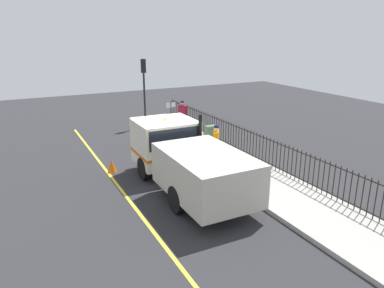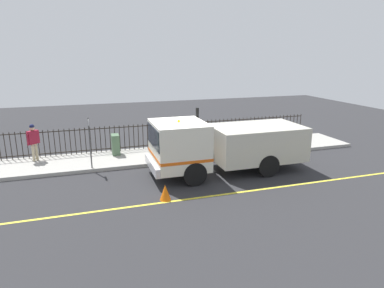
{
  "view_description": "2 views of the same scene",
  "coord_description": "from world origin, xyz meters",
  "views": [
    {
      "loc": [
        -5.9,
        -13.83,
        5.97
      ],
      "look_at": [
        0.82,
        -0.63,
        1.36
      ],
      "focal_mm": 33.94,
      "sensor_mm": 36.0,
      "label": 1
    },
    {
      "loc": [
        -13.14,
        3.62,
        5.09
      ],
      "look_at": [
        1.35,
        -1.0,
        0.97
      ],
      "focal_mm": 31.5,
      "sensor_mm": 36.0,
      "label": 2
    }
  ],
  "objects": [
    {
      "name": "traffic_cone",
      "position": [
        -2.25,
        1.15,
        0.29
      ],
      "size": [
        0.4,
        0.4,
        0.57
      ],
      "primitive_type": "cone",
      "color": "orange",
      "rests_on": "ground"
    },
    {
      "name": "work_truck",
      "position": [
        -0.13,
        -1.75,
        1.33
      ],
      "size": [
        2.52,
        6.83,
        2.73
      ],
      "rotation": [
        0.0,
        0.0,
        0.0
      ],
      "color": "silver",
      "rests_on": "ground"
    },
    {
      "name": "sidewalk_slab",
      "position": [
        2.89,
        0.0,
        0.08
      ],
      "size": [
        2.78,
        20.78,
        0.17
      ],
      "primitive_type": "cube",
      "color": "#A3A099",
      "rests_on": "ground"
    },
    {
      "name": "lane_marking",
      "position": [
        -2.45,
        0.0,
        0.0
      ],
      "size": [
        0.12,
        18.7,
        0.01
      ],
      "primitive_type": "cube",
      "color": "yellow",
      "rests_on": "ground"
    },
    {
      "name": "iron_fence",
      "position": [
        4.08,
        0.0,
        0.85
      ],
      "size": [
        0.04,
        17.7,
        1.35
      ],
      "color": "black",
      "rests_on": "sidewalk_slab"
    },
    {
      "name": "street_sign",
      "position": [
        1.68,
        3.56,
        1.59
      ],
      "size": [
        0.5,
        0.06,
        2.27
      ],
      "color": "#4C4C4C",
      "rests_on": "sidewalk_slab"
    },
    {
      "name": "worker_standing",
      "position": [
        2.37,
        -0.04,
        1.23
      ],
      "size": [
        0.47,
        0.54,
        1.74
      ],
      "rotation": [
        0.0,
        0.0,
        -2.2
      ],
      "color": "orange",
      "rests_on": "sidewalk_slab"
    },
    {
      "name": "ground_plane",
      "position": [
        0.0,
        0.0,
        0.0
      ],
      "size": [
        45.71,
        45.71,
        0.0
      ],
      "primitive_type": "plane",
      "color": "#2B2B2D",
      "rests_on": "ground"
    },
    {
      "name": "utility_cabinet",
      "position": [
        3.47,
        2.34,
        0.67
      ],
      "size": [
        0.64,
        0.37,
        1.01
      ],
      "primitive_type": "cube",
      "color": "#4C6B4C",
      "rests_on": "sidewalk_slab"
    },
    {
      "name": "pedestrian_distant",
      "position": [
        3.56,
        6.05,
        1.24
      ],
      "size": [
        0.5,
        0.52,
        1.76
      ],
      "rotation": [
        0.0,
        0.0,
        2.31
      ],
      "color": "maroon",
      "rests_on": "sidewalk_slab"
    }
  ]
}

